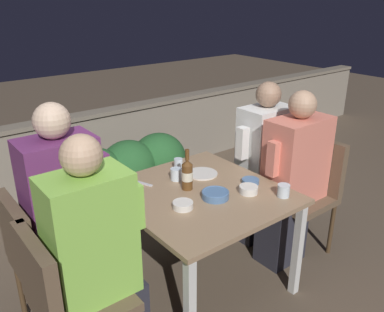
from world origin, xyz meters
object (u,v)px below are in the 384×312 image
object	(u,v)px
person_green_blouse	(99,258)
person_white_polo	(261,162)
chair_left_near	(63,295)
person_coral_top	(292,180)
chair_right_near	(308,184)
person_purple_stripe	(70,219)
chair_right_far	(277,167)
chair_left_far	(39,254)
beer_bottle	(187,174)

from	to	relation	value
person_green_blouse	person_white_polo	size ratio (longest dim) A/B	1.03
chair_left_near	person_coral_top	world-z (taller)	person_coral_top
chair_left_near	chair_right_near	bearing A→B (deg)	0.91
chair_right_near	person_coral_top	xyz separation A→B (m)	(-0.20, 0.00, 0.09)
chair_left_near	person_green_blouse	xyz separation A→B (m)	(0.20, -0.00, 0.12)
person_purple_stripe	person_coral_top	world-z (taller)	person_purple_stripe
person_coral_top	chair_right_far	world-z (taller)	person_coral_top
person_coral_top	chair_left_near	bearing A→B (deg)	-178.99
chair_left_near	chair_right_far	xyz separation A→B (m)	(1.96, 0.38, 0.00)
person_green_blouse	chair_left_far	bearing A→B (deg)	113.52
chair_left_near	person_coral_top	bearing A→B (deg)	1.01
chair_left_near	beer_bottle	xyz separation A→B (m)	(0.95, 0.27, 0.26)
person_green_blouse	person_purple_stripe	size ratio (longest dim) A/B	0.96
person_green_blouse	beer_bottle	size ratio (longest dim) A/B	4.85
chair_left_far	person_coral_top	size ratio (longest dim) A/B	0.69
person_coral_top	chair_right_far	size ratio (longest dim) A/B	1.44
person_purple_stripe	chair_right_far	xyz separation A→B (m)	(1.74, -0.02, -0.15)
person_purple_stripe	chair_right_near	xyz separation A→B (m)	(1.68, -0.37, -0.15)
person_coral_top	beer_bottle	bearing A→B (deg)	162.32
chair_left_far	chair_right_near	bearing A→B (deg)	-11.03
chair_right_near	beer_bottle	size ratio (longest dim) A/B	3.28
chair_left_far	beer_bottle	world-z (taller)	beer_bottle
person_white_polo	beer_bottle	bearing A→B (deg)	-172.31
person_white_polo	person_purple_stripe	bearing A→B (deg)	179.37
person_coral_top	beer_bottle	xyz separation A→B (m)	(-0.75, 0.24, 0.17)
chair_left_near	person_purple_stripe	xyz separation A→B (m)	(0.22, 0.40, 0.15)
chair_left_near	person_white_polo	bearing A→B (deg)	12.17
chair_left_near	chair_right_near	world-z (taller)	same
chair_right_far	person_green_blouse	bearing A→B (deg)	-167.84
chair_left_near	person_coral_top	distance (m)	1.71
chair_left_far	beer_bottle	xyz separation A→B (m)	(0.93, -0.13, 0.26)
chair_right_far	person_white_polo	bearing A→B (deg)	180.00
person_purple_stripe	beer_bottle	world-z (taller)	person_purple_stripe
person_purple_stripe	chair_right_far	bearing A→B (deg)	-0.56
chair_left_near	person_white_polo	size ratio (longest dim) A/B	0.70
person_white_polo	chair_right_near	bearing A→B (deg)	-67.75
chair_left_far	person_white_polo	bearing A→B (deg)	-0.56
person_coral_top	beer_bottle	world-z (taller)	person_coral_top
chair_right_far	person_purple_stripe	bearing A→B (deg)	179.44
chair_left_far	chair_right_far	size ratio (longest dim) A/B	1.00
chair_left_near	person_coral_top	xyz separation A→B (m)	(1.70, 0.03, 0.09)
person_coral_top	chair_right_far	bearing A→B (deg)	54.16
chair_right_near	chair_left_far	bearing A→B (deg)	168.97
chair_left_near	beer_bottle	distance (m)	1.02
person_green_blouse	person_coral_top	bearing A→B (deg)	1.14
chair_left_near	chair_right_far	size ratio (longest dim) A/B	1.00
person_purple_stripe	person_coral_top	xyz separation A→B (m)	(1.48, -0.37, -0.05)
chair_left_near	chair_right_far	bearing A→B (deg)	10.97
beer_bottle	person_purple_stripe	bearing A→B (deg)	170.23
chair_right_far	beer_bottle	xyz separation A→B (m)	(-1.01, -0.11, 0.26)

